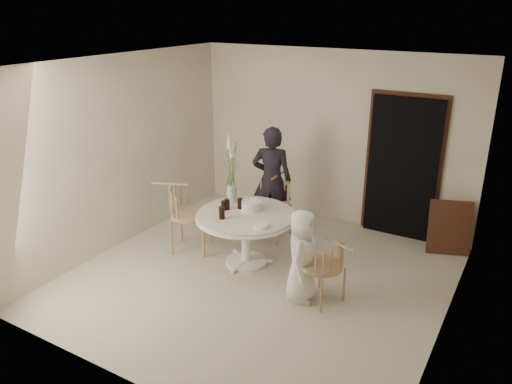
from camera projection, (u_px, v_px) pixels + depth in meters
The scene contains 18 objects.
ground at pixel (259, 277), 6.45m from camera, with size 4.50×4.50×0.00m, color #BEB8A2.
room_shell at pixel (259, 157), 5.87m from camera, with size 4.50×4.50×4.50m.
doorway at pixel (402, 169), 7.30m from camera, with size 1.00×0.10×2.10m, color black.
door_trim at pixel (403, 164), 7.31m from camera, with size 1.12×0.03×2.22m, color #50241B.
table at pixel (246, 221), 6.60m from camera, with size 1.33×1.33×0.73m.
picture_frame at pixel (450, 228), 6.96m from camera, with size 0.58×0.04×0.78m, color #50241B.
chair_far at pixel (275, 196), 7.48m from camera, with size 0.54×0.58×0.94m.
chair_right at pixel (330, 263), 5.69m from camera, with size 0.60×0.58×0.85m.
chair_left at pixel (181, 207), 7.00m from camera, with size 0.72×0.69×1.00m.
girl at pixel (272, 180), 7.50m from camera, with size 0.60×0.40×1.65m, color black.
boy at pixel (302, 256), 5.80m from camera, with size 0.56×0.36×1.14m, color white.
birthday_cake at pixel (252, 206), 6.65m from camera, with size 0.27×0.27×0.18m.
cola_tumbler_a at pixel (227, 204), 6.66m from camera, with size 0.07×0.07×0.15m, color black.
cola_tumbler_b at pixel (222, 213), 6.37m from camera, with size 0.08×0.08×0.17m, color black.
cola_tumbler_c at pixel (223, 206), 6.63m from camera, with size 0.06×0.06×0.13m, color black.
cola_tumbler_d at pixel (240, 203), 6.70m from camera, with size 0.07×0.07×0.15m, color black.
plate_stack at pixel (261, 226), 6.15m from camera, with size 0.19×0.19×0.05m, color white.
flower_vase at pixel (231, 174), 6.80m from camera, with size 0.13×0.13×0.98m.
Camera 1 is at (2.82, -4.88, 3.33)m, focal length 35.00 mm.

